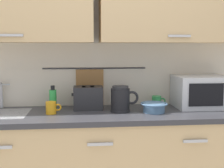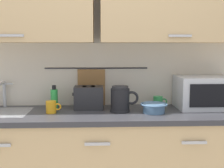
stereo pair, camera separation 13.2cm
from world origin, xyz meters
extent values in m
cube|color=tan|center=(0.00, 0.30, 0.43)|extent=(2.50, 0.60, 0.86)
cube|color=#B7B7BC|center=(0.00, -0.01, 0.74)|extent=(0.18, 0.02, 0.02)
cube|color=#B7B7BC|center=(0.69, -0.01, 0.74)|extent=(0.18, 0.02, 0.02)
cube|color=#333338|center=(0.00, 0.30, 0.88)|extent=(2.53, 0.63, 0.04)
cube|color=silver|center=(0.00, 0.63, 1.25)|extent=(3.70, 0.06, 2.50)
cube|color=beige|center=(0.00, 0.59, 1.18)|extent=(2.50, 0.01, 0.55)
cube|color=#B7B7BC|center=(-0.64, 0.26, 1.50)|extent=(0.18, 0.01, 0.02)
cube|color=#B7B7BC|center=(0.64, 0.26, 1.50)|extent=(0.18, 0.01, 0.02)
cylinder|color=#333338|center=(-0.01, 0.58, 1.23)|extent=(0.90, 0.01, 0.01)
cube|color=olive|center=(-0.05, 0.58, 1.05)|extent=(0.24, 0.02, 0.34)
cylinder|color=#B2B5BA|center=(-0.80, 0.55, 1.01)|extent=(0.03, 0.03, 0.22)
cylinder|color=#B2B5BA|center=(-0.80, 0.47, 1.11)|extent=(0.02, 0.16, 0.02)
cube|color=#B2B5BA|center=(-0.76, 0.55, 1.10)|extent=(0.07, 0.02, 0.01)
cube|color=silver|center=(0.90, 0.41, 1.04)|extent=(0.46, 0.34, 0.27)
cube|color=black|center=(0.87, 0.24, 1.04)|extent=(0.29, 0.01, 0.18)
cylinder|color=black|center=(0.18, 0.30, 0.91)|extent=(0.16, 0.16, 0.02)
cylinder|color=black|center=(0.18, 0.30, 1.00)|extent=(0.15, 0.15, 0.17)
cylinder|color=#262628|center=(0.18, 0.30, 1.10)|extent=(0.13, 0.13, 0.02)
torus|color=black|center=(0.27, 0.30, 1.01)|extent=(0.11, 0.02, 0.11)
cylinder|color=green|center=(-0.36, 0.46, 0.98)|extent=(0.06, 0.06, 0.16)
cylinder|color=black|center=(-0.36, 0.46, 1.08)|extent=(0.03, 0.03, 0.04)
cylinder|color=orange|center=(-0.36, 0.28, 0.95)|extent=(0.08, 0.08, 0.09)
torus|color=orange|center=(-0.31, 0.28, 0.95)|extent=(0.06, 0.01, 0.06)
cylinder|color=#4C7093|center=(0.44, 0.24, 0.94)|extent=(0.17, 0.17, 0.07)
torus|color=#4C7093|center=(0.44, 0.24, 0.97)|extent=(0.21, 0.21, 0.01)
cube|color=#232326|center=(-0.07, 0.42, 1.00)|extent=(0.24, 0.17, 0.19)
cube|color=black|center=(-0.11, 0.42, 1.08)|extent=(0.03, 0.12, 0.01)
cube|color=black|center=(-0.04, 0.42, 1.08)|extent=(0.03, 0.12, 0.01)
cube|color=black|center=(-0.20, 0.42, 1.02)|extent=(0.02, 0.02, 0.02)
cylinder|color=green|center=(0.52, 0.46, 0.95)|extent=(0.08, 0.08, 0.09)
torus|color=green|center=(0.57, 0.46, 0.95)|extent=(0.06, 0.01, 0.06)
camera|label=1|loc=(-0.12, -2.00, 1.41)|focal=47.25mm
camera|label=2|loc=(0.01, -2.01, 1.41)|focal=47.25mm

